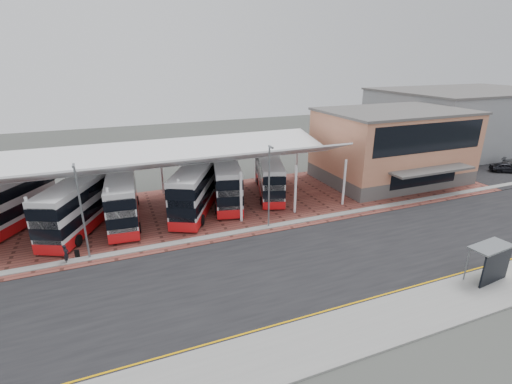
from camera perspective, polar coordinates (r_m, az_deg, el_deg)
ground at (r=30.38m, az=3.29°, el=-10.75°), size 140.00×140.00×0.00m
road at (r=29.60m, az=4.13°, el=-11.64°), size 120.00×14.00×0.02m
forecourt at (r=41.85m, az=-1.77°, el=-1.70°), size 72.00×16.00×0.06m
sidewalk at (r=24.05m, az=13.04°, el=-20.61°), size 120.00×4.00×0.14m
north_kerb at (r=35.36m, az=-0.99°, el=-5.88°), size 120.00×0.80×0.14m
yellow_line_near at (r=25.33m, az=10.36°, el=-18.10°), size 120.00×0.12×0.01m
yellow_line_far at (r=25.53m, az=9.99°, el=-17.73°), size 120.00×0.12×0.01m
canopy at (r=39.06m, az=-13.47°, el=5.06°), size 37.00×11.63×7.07m
terminal at (r=51.94m, az=20.23°, el=6.75°), size 18.40×14.40×9.25m
warehouse at (r=76.71m, az=29.53°, el=9.75°), size 30.50×20.50×10.25m
lamp_west at (r=31.93m, az=-25.27°, el=-2.46°), size 0.16×0.90×8.07m
lamp_east at (r=34.49m, az=2.03°, el=1.14°), size 0.16×0.90×8.07m
bus_1 at (r=38.71m, az=-25.31°, el=-1.71°), size 7.46×11.70×4.81m
bus_2 at (r=39.08m, az=-19.85°, el=-0.81°), size 3.45×11.63×4.73m
bus_3 at (r=39.61m, az=-9.13°, el=0.60°), size 7.88×11.92×4.93m
bus_4 at (r=41.90m, az=-4.68°, el=1.78°), size 5.26×11.93×4.79m
bus_5 at (r=43.75m, az=2.14°, el=2.32°), size 5.66×10.74×4.33m
pedestrian at (r=33.38m, az=-27.18°, el=-8.47°), size 0.52×0.66×1.58m
suitcase at (r=34.12m, az=-25.82°, el=-8.53°), size 0.36×0.25×0.61m
carpark_car_a at (r=63.57m, az=33.98°, el=3.14°), size 4.17×3.38×1.34m
bus_shelter at (r=32.19m, az=32.86°, el=-8.66°), size 3.50×1.89×2.70m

